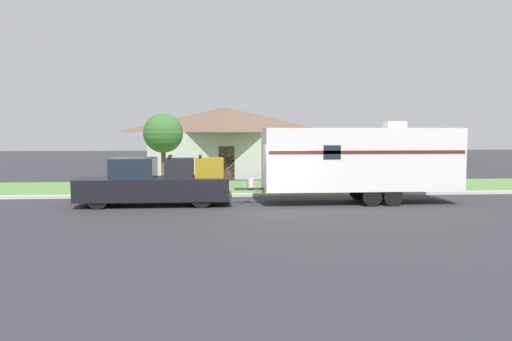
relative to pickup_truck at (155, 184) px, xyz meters
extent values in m
plane|color=#2D2D33|center=(4.77, -1.28, -0.89)|extent=(120.00, 120.00, 0.00)
cube|color=beige|center=(4.77, 2.47, -0.82)|extent=(80.00, 0.30, 0.14)
cube|color=#568442|center=(4.77, 6.12, -0.88)|extent=(80.00, 7.00, 0.03)
cube|color=#B2B2A8|center=(3.16, 14.07, 0.59)|extent=(9.77, 6.95, 2.97)
pyramid|color=brown|center=(3.16, 14.07, 2.93)|extent=(10.55, 7.51, 1.71)
cube|color=#4C3828|center=(3.16, 10.62, 0.16)|extent=(1.00, 0.06, 2.10)
cylinder|color=black|center=(-2.10, -0.82, -0.45)|extent=(0.88, 0.28, 0.88)
cylinder|color=black|center=(-2.10, 0.82, -0.45)|extent=(0.88, 0.28, 0.88)
cylinder|color=black|center=(1.91, -0.82, -0.45)|extent=(0.88, 0.28, 0.88)
cylinder|color=black|center=(1.91, 0.82, -0.45)|extent=(0.88, 0.28, 0.88)
cube|color=black|center=(-1.43, 0.00, -0.21)|extent=(3.29, 2.01, 0.89)
cube|color=#19232D|center=(-0.84, 0.00, 0.64)|extent=(1.71, 1.85, 0.82)
cube|color=black|center=(1.61, 0.00, -0.21)|extent=(2.79, 2.01, 0.89)
cube|color=#333333|center=(3.06, 0.00, -0.53)|extent=(0.12, 1.81, 0.20)
cube|color=black|center=(1.00, 0.00, 0.64)|extent=(1.15, 0.84, 0.80)
cube|color=black|center=(0.63, 0.00, 1.12)|extent=(0.10, 0.93, 0.08)
cube|color=olive|center=(2.22, 0.00, 0.64)|extent=(1.15, 0.84, 0.80)
cube|color=black|center=(1.86, 0.00, 1.12)|extent=(0.10, 0.93, 0.08)
cylinder|color=black|center=(8.76, -0.98, -0.50)|extent=(0.78, 0.22, 0.78)
cylinder|color=black|center=(8.76, 0.98, -0.50)|extent=(0.78, 0.22, 0.78)
cylinder|color=black|center=(9.62, -0.98, -0.50)|extent=(0.78, 0.22, 0.78)
cylinder|color=black|center=(9.62, 0.98, -0.50)|extent=(0.78, 0.22, 0.78)
cube|color=silver|center=(8.54, 0.00, 0.98)|extent=(8.15, 2.24, 2.57)
cube|color=#5B1E1E|center=(8.54, -1.13, 1.30)|extent=(7.99, 0.01, 0.14)
cube|color=#383838|center=(3.86, 0.00, -0.26)|extent=(1.21, 0.12, 0.10)
cylinder|color=silver|center=(3.92, 0.00, -0.03)|extent=(0.28, 0.28, 0.36)
cube|color=silver|center=(10.01, 0.00, 2.40)|extent=(0.80, 0.68, 0.28)
cube|color=#19232D|center=(7.08, -1.13, 1.30)|extent=(0.70, 0.01, 0.56)
cylinder|color=brown|center=(4.81, 3.40, -0.35)|extent=(0.09, 0.09, 1.09)
cube|color=silver|center=(4.81, 3.40, 0.31)|extent=(0.48, 0.20, 0.22)
cylinder|color=brown|center=(-0.25, 5.96, 0.18)|extent=(0.24, 0.24, 2.15)
sphere|color=#38662D|center=(-0.25, 5.96, 2.04)|extent=(2.08, 2.08, 2.08)
camera|label=1|loc=(2.49, -20.50, 2.12)|focal=35.00mm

